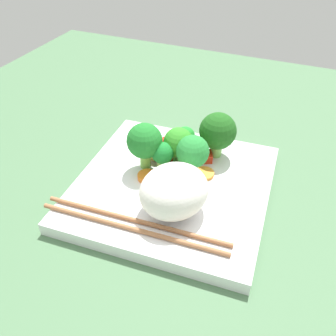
% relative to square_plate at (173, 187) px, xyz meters
% --- Properties ---
extents(ground_plane, '(1.10, 1.10, 0.02)m').
position_rel_square_plate_xyz_m(ground_plane, '(0.00, 0.00, -0.02)').
color(ground_plane, '#49704B').
extents(square_plate, '(0.28, 0.28, 0.02)m').
position_rel_square_plate_xyz_m(square_plate, '(0.00, 0.00, 0.00)').
color(square_plate, white).
rests_on(square_plate, ground_plane).
extents(rice_mound, '(0.12, 0.12, 0.07)m').
position_rel_square_plate_xyz_m(rice_mound, '(0.05, 0.02, 0.04)').
color(rice_mound, white).
rests_on(rice_mound, square_plate).
extents(broccoli_floret_0, '(0.03, 0.03, 0.05)m').
position_rel_square_plate_xyz_m(broccoli_floret_0, '(-0.08, -0.01, 0.04)').
color(broccoli_floret_0, '#64A247').
rests_on(broccoli_floret_0, square_plate).
extents(broccoli_floret_1, '(0.03, 0.03, 0.05)m').
position_rel_square_plate_xyz_m(broccoli_floret_1, '(-0.02, -0.02, 0.04)').
color(broccoli_floret_1, '#84AF5C').
rests_on(broccoli_floret_1, square_plate).
extents(broccoli_floret_2, '(0.05, 0.05, 0.07)m').
position_rel_square_plate_xyz_m(broccoli_floret_2, '(-0.03, 0.02, 0.05)').
color(broccoli_floret_2, '#7CB15F').
rests_on(broccoli_floret_2, square_plate).
extents(broccoli_floret_3, '(0.04, 0.04, 0.06)m').
position_rel_square_plate_xyz_m(broccoli_floret_3, '(-0.04, -0.01, 0.05)').
color(broccoli_floret_3, '#589F4A').
rests_on(broccoli_floret_3, square_plate).
extents(broccoli_floret_4, '(0.05, 0.05, 0.08)m').
position_rel_square_plate_xyz_m(broccoli_floret_4, '(-0.01, -0.05, 0.06)').
color(broccoli_floret_4, '#7AC04C').
rests_on(broccoli_floret_4, square_plate).
extents(broccoli_floret_5, '(0.06, 0.06, 0.07)m').
position_rel_square_plate_xyz_m(broccoli_floret_5, '(-0.09, 0.04, 0.05)').
color(broccoli_floret_5, '#7DC158').
rests_on(broccoli_floret_5, square_plate).
extents(carrot_slice_0, '(0.04, 0.04, 0.01)m').
position_rel_square_plate_xyz_m(carrot_slice_0, '(-0.06, 0.01, 0.01)').
color(carrot_slice_0, orange).
rests_on(carrot_slice_0, square_plate).
extents(carrot_slice_1, '(0.04, 0.04, 0.01)m').
position_rel_square_plate_xyz_m(carrot_slice_1, '(0.01, -0.00, 0.01)').
color(carrot_slice_1, orange).
rests_on(carrot_slice_1, square_plate).
extents(carrot_slice_2, '(0.04, 0.04, 0.01)m').
position_rel_square_plate_xyz_m(carrot_slice_2, '(0.01, -0.04, 0.01)').
color(carrot_slice_2, orange).
rests_on(carrot_slice_2, square_plate).
extents(carrot_slice_3, '(0.04, 0.04, 0.00)m').
position_rel_square_plate_xyz_m(carrot_slice_3, '(-0.03, 0.04, 0.01)').
color(carrot_slice_3, '#F99934').
rests_on(carrot_slice_3, square_plate).
extents(pepper_chunk_0, '(0.03, 0.03, 0.01)m').
position_rel_square_plate_xyz_m(pepper_chunk_0, '(-0.06, -0.06, 0.02)').
color(pepper_chunk_0, red).
rests_on(pepper_chunk_0, square_plate).
extents(pepper_chunk_1, '(0.02, 0.03, 0.01)m').
position_rel_square_plate_xyz_m(pepper_chunk_1, '(-0.08, -0.04, 0.02)').
color(pepper_chunk_1, red).
rests_on(pepper_chunk_1, square_plate).
extents(pepper_chunk_2, '(0.04, 0.04, 0.02)m').
position_rel_square_plate_xyz_m(pepper_chunk_2, '(-0.05, -0.03, 0.02)').
color(pepper_chunk_2, red).
rests_on(pepper_chunk_2, square_plate).
extents(pepper_chunk_3, '(0.03, 0.03, 0.01)m').
position_rel_square_plate_xyz_m(pepper_chunk_3, '(-0.07, 0.03, 0.02)').
color(pepper_chunk_3, red).
rests_on(pepper_chunk_3, square_plate).
extents(chicken_piece_0, '(0.03, 0.03, 0.02)m').
position_rel_square_plate_xyz_m(chicken_piece_0, '(-0.00, 0.03, 0.02)').
color(chicken_piece_0, tan).
rests_on(chicken_piece_0, square_plate).
extents(chicken_piece_1, '(0.04, 0.03, 0.02)m').
position_rel_square_plate_xyz_m(chicken_piece_1, '(-0.02, -0.00, 0.02)').
color(chicken_piece_1, tan).
rests_on(chicken_piece_1, square_plate).
extents(chicken_piece_2, '(0.03, 0.04, 0.02)m').
position_rel_square_plate_xyz_m(chicken_piece_2, '(-0.04, -0.04, 0.02)').
color(chicken_piece_2, tan).
rests_on(chicken_piece_2, square_plate).
extents(chopstick_pair, '(0.04, 0.25, 0.01)m').
position_rel_square_plate_xyz_m(chopstick_pair, '(0.10, -0.01, 0.01)').
color(chopstick_pair, '#A26942').
rests_on(chopstick_pair, square_plate).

